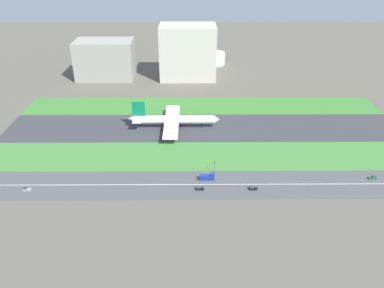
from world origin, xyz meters
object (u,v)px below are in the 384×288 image
(car_0, at_px, (253,188))
(fuel_tank_west, at_px, (214,58))
(car_3, at_px, (26,189))
(truck_0, at_px, (207,177))
(car_1, at_px, (199,188))
(hangar_building, at_px, (188,52))
(traffic_light, at_px, (215,166))
(car_2, at_px, (373,178))
(terminal_building, at_px, (105,59))
(airliner, at_px, (172,120))

(car_0, height_order, fuel_tank_west, fuel_tank_west)
(car_3, bearing_deg, truck_0, -174.15)
(truck_0, bearing_deg, car_0, -22.56)
(car_1, bearing_deg, hangar_building, -87.99)
(car_1, xyz_separation_m, traffic_light, (9.09, 17.99, 3.37))
(car_0, distance_m, car_2, 69.82)
(hangar_building, bearing_deg, terminal_building, 180.00)
(car_0, relative_size, terminal_building, 0.08)
(car_1, xyz_separation_m, car_2, (97.80, 10.00, 0.00))
(traffic_light, bearing_deg, truck_0, -119.12)
(airliner, height_order, car_2, airliner)
(airliner, xyz_separation_m, car_1, (17.59, -78.00, -5.31))
(traffic_light, bearing_deg, car_3, -170.00)
(car_1, bearing_deg, airliner, -77.29)
(car_0, bearing_deg, truck_0, -22.56)
(car_3, distance_m, truck_0, 98.06)
(car_3, relative_size, car_0, 1.00)
(car_3, distance_m, car_0, 121.62)
(truck_0, xyz_separation_m, car_0, (24.07, -10.00, -0.75))
(hangar_building, relative_size, fuel_tank_west, 2.33)
(car_0, bearing_deg, car_2, -171.77)
(airliner, bearing_deg, car_0, -59.31)
(car_3, relative_size, terminal_building, 0.08)
(car_3, distance_m, hangar_building, 211.81)
(car_2, distance_m, terminal_building, 258.95)
(airliner, bearing_deg, car_2, -30.51)
(car_0, relative_size, fuel_tank_west, 0.20)
(terminal_building, relative_size, fuel_tank_west, 2.41)
(airliner, relative_size, car_3, 14.77)
(car_1, bearing_deg, fuel_tank_west, -95.18)
(car_3, height_order, terminal_building, terminal_building)
(car_3, distance_m, terminal_building, 192.89)
(car_0, xyz_separation_m, car_2, (69.10, 10.00, 0.00))
(hangar_building, xyz_separation_m, fuel_tank_west, (28.25, 45.00, -18.55))
(car_3, height_order, car_0, same)
(truck_0, xyz_separation_m, traffic_light, (4.45, 7.99, 2.62))
(terminal_building, bearing_deg, car_0, -59.23)
(traffic_light, height_order, fuel_tank_west, fuel_tank_west)
(car_0, bearing_deg, terminal_building, -59.23)
(fuel_tank_west, bearing_deg, car_2, -71.42)
(car_3, xyz_separation_m, traffic_light, (102.00, 17.99, 3.37))
(car_0, height_order, car_2, same)
(car_2, relative_size, fuel_tank_west, 0.20)
(car_3, relative_size, hangar_building, 0.08)
(airliner, height_order, hangar_building, hangar_building)
(car_0, xyz_separation_m, traffic_light, (-19.61, 17.99, 3.37))
(truck_0, relative_size, car_0, 1.91)
(car_3, bearing_deg, car_2, -177.00)
(hangar_building, bearing_deg, traffic_light, -84.80)
(airliner, bearing_deg, car_1, -77.29)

